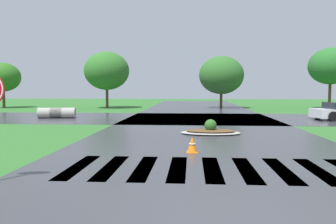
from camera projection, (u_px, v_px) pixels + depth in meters
asphalt_roadway at (204, 136)px, 14.92m from camera, size 10.21×80.00×0.01m
asphalt_cross_road at (199, 118)px, 23.52m from camera, size 90.00×9.19×0.01m
crosswalk_stripes at (212, 169)px, 8.81m from camera, size 7.65×2.88×0.01m
median_island at (211, 131)px, 15.56m from camera, size 2.77×1.62×0.68m
drainage_pipe_stack at (57, 113)px, 23.68m from camera, size 2.64×1.11×0.74m
traffic_cone at (192, 145)px, 10.99m from camera, size 0.36×0.36×0.55m
background_treeline at (180, 72)px, 34.84m from camera, size 38.14×5.31×6.20m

